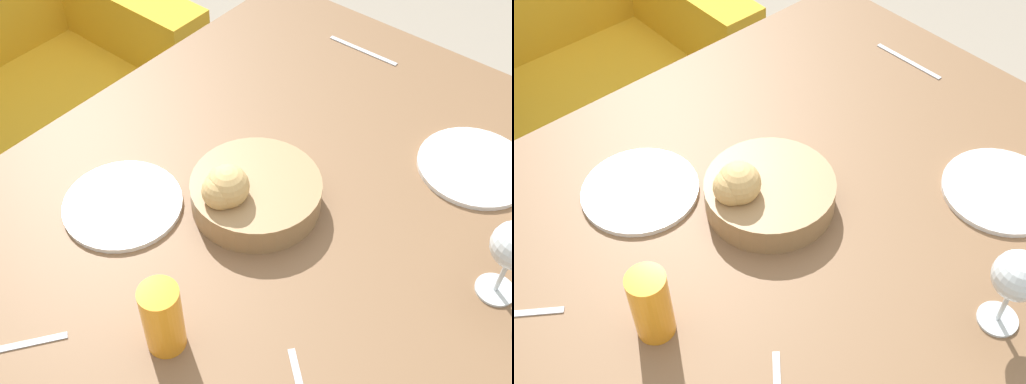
% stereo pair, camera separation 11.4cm
% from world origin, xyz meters
% --- Properties ---
extents(dining_table, '(1.44, 1.02, 0.72)m').
position_xyz_m(dining_table, '(0.00, 0.00, 0.64)').
color(dining_table, brown).
rests_on(dining_table, ground_plane).
extents(bread_basket, '(0.23, 0.23, 0.12)m').
position_xyz_m(bread_basket, '(0.05, 0.05, 0.76)').
color(bread_basket, '#99754C').
rests_on(bread_basket, dining_table).
extents(plate_near_right, '(0.22, 0.22, 0.01)m').
position_xyz_m(plate_near_right, '(0.40, -0.22, 0.73)').
color(plate_near_right, white).
rests_on(plate_near_right, dining_table).
extents(plate_far_center, '(0.22, 0.22, 0.01)m').
position_xyz_m(plate_far_center, '(-0.10, 0.22, 0.73)').
color(plate_far_center, white).
rests_on(plate_far_center, dining_table).
extents(juice_glass, '(0.06, 0.06, 0.13)m').
position_xyz_m(juice_glass, '(-0.24, -0.03, 0.79)').
color(juice_glass, orange).
rests_on(juice_glass, dining_table).
extents(wine_glass, '(0.08, 0.08, 0.16)m').
position_xyz_m(wine_glass, '(0.16, -0.38, 0.84)').
color(wine_glass, silver).
rests_on(wine_glass, dining_table).
extents(fork_silver, '(0.01, 0.18, 0.00)m').
position_xyz_m(fork_silver, '(0.59, 0.15, 0.73)').
color(fork_silver, '#B7B7BC').
rests_on(fork_silver, dining_table).
extents(spoon_coffee, '(0.11, 0.09, 0.00)m').
position_xyz_m(spoon_coffee, '(-0.38, 0.13, 0.73)').
color(spoon_coffee, '#B7B7BC').
rests_on(spoon_coffee, dining_table).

